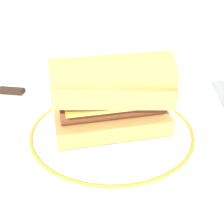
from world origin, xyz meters
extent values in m
plane|color=silver|center=(0.00, 0.00, 0.00)|extent=(1.50, 1.50, 0.00)
cylinder|color=white|center=(0.02, -0.02, 0.01)|extent=(0.29, 0.29, 0.01)
torus|color=#B29333|center=(0.02, -0.02, 0.01)|extent=(0.26, 0.26, 0.01)
cube|color=tan|center=(0.02, -0.02, 0.03)|extent=(0.18, 0.09, 0.03)
cylinder|color=brown|center=(0.02, -0.03, 0.05)|extent=(0.16, 0.04, 0.03)
cylinder|color=maroon|center=(0.02, 0.00, 0.05)|extent=(0.16, 0.04, 0.03)
cube|color=#EFC64C|center=(0.02, -0.02, 0.07)|extent=(0.15, 0.09, 0.01)
cube|color=tan|center=(0.02, -0.02, 0.09)|extent=(0.19, 0.10, 0.05)
cylinder|color=tan|center=(0.02, -0.02, 0.10)|extent=(0.18, 0.08, 0.07)
cylinder|color=white|center=(0.21, 0.12, 0.03)|extent=(0.03, 0.03, 0.06)
sphere|color=silver|center=(0.21, 0.12, 0.06)|extent=(0.03, 0.03, 0.03)
cube|color=silver|center=(-0.09, 0.15, 0.00)|extent=(0.11, 0.05, 0.01)
cube|color=black|center=(-0.16, 0.17, 0.01)|extent=(0.06, 0.03, 0.01)
camera|label=1|loc=(-0.04, -0.40, 0.27)|focal=45.23mm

